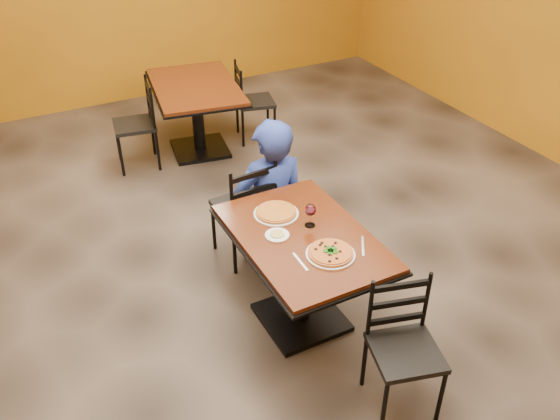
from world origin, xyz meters
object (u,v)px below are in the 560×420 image
table_main (303,259)px  pizza_main (331,252)px  side_plate (277,235)px  wine_glass (310,214)px  chair_second_left (134,125)px  chair_main_near (406,353)px  table_second (197,102)px  plate_far (276,214)px  plate_main (330,254)px  pizza_far (276,212)px  diner (270,190)px  chair_second_right (255,102)px  chair_main_far (243,207)px

table_main → pizza_main: (0.05, -0.26, 0.21)m
side_plate → wine_glass: bearing=0.7°
chair_second_left → chair_main_near: bearing=18.1°
table_second → plate_far: (-0.34, -2.47, 0.20)m
chair_main_near → plate_main: chair_main_near is taller
pizza_far → plate_main: bearing=-80.6°
chair_second_left → pizza_far: bearing=17.0°
table_main → plate_main: 0.33m
table_second → diner: diner is taller
plate_main → chair_main_near: bearing=-78.2°
chair_second_left → chair_second_right: bearing=99.5°
diner → wine_glass: size_ratio=6.65×
chair_second_right → plate_main: bearing=177.2°
chair_second_left → pizza_main: chair_second_left is taller
chair_main_far → side_plate: (-0.12, -0.82, 0.30)m
chair_main_near → wine_glass: 1.07m
pizza_far → table_main: bearing=-81.0°
diner → pizza_far: (-0.22, -0.52, 0.17)m
pizza_main → wine_glass: (0.05, 0.34, 0.07)m
chair_main_far → pizza_far: bearing=85.1°
table_main → pizza_far: size_ratio=4.39×
chair_main_far → table_main: bearing=88.6°
table_main → chair_main_far: size_ratio=1.35×
chair_main_near → plate_main: (-0.13, 0.64, 0.33)m
pizza_main → pizza_far: same height
chair_main_far → wine_glass: (0.12, -0.82, 0.38)m
plate_main → plate_far: (-0.09, 0.56, 0.00)m
chair_second_right → plate_main: 3.18m
table_second → chair_second_left: (-0.67, 0.00, -0.11)m
pizza_main → wine_glass: 0.35m
table_second → wine_glass: bearing=-94.3°
pizza_far → wine_glass: wine_glass is taller
table_second → chair_second_right: bearing=0.0°
diner → plate_far: (-0.22, -0.52, 0.16)m
pizza_far → side_plate: bearing=-115.7°
chair_second_right → side_plate: chair_second_right is taller
pizza_main → pizza_far: bearing=99.4°
table_main → table_second: 2.78m
chair_main_near → chair_second_left: 3.71m
table_main → chair_main_far: bearing=92.0°
table_main → chair_second_right: size_ratio=1.43×
chair_second_right → plate_far: 2.69m
pizza_main → plate_far: bearing=99.4°
pizza_main → chair_second_right: bearing=73.1°
diner → wine_glass: 0.79m
chair_main_near → side_plate: chair_main_near is taller
chair_main_near → chair_second_right: chair_second_right is taller
table_main → chair_main_near: (0.18, -0.90, -0.13)m
chair_main_far → pizza_far: (-0.02, -0.60, 0.31)m
table_second → pizza_main: pizza_main is taller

